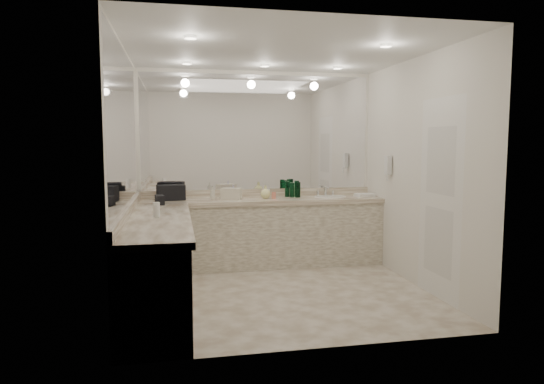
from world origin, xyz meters
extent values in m
plane|color=beige|center=(0.00, 0.00, 0.00)|extent=(3.20, 3.20, 0.00)
plane|color=white|center=(0.00, 0.00, 2.60)|extent=(3.20, 3.20, 0.00)
cube|color=silver|center=(0.00, 1.50, 1.30)|extent=(3.20, 0.02, 2.60)
cube|color=silver|center=(-1.60, 0.00, 1.30)|extent=(0.02, 3.00, 2.60)
cube|color=silver|center=(1.60, 0.00, 1.30)|extent=(0.02, 3.00, 2.60)
cube|color=silver|center=(0.00, 1.20, 0.42)|extent=(3.20, 0.60, 0.84)
cube|color=beige|center=(0.00, 1.19, 0.87)|extent=(3.20, 0.64, 0.06)
cube|color=silver|center=(-1.30, -0.30, 0.42)|extent=(0.60, 2.40, 0.84)
cube|color=beige|center=(-1.29, -0.30, 0.87)|extent=(0.64, 2.42, 0.06)
cube|color=beige|center=(0.00, 1.48, 0.95)|extent=(3.20, 0.04, 0.10)
cube|color=beige|center=(-1.58, 0.00, 0.95)|extent=(0.04, 3.00, 0.10)
cube|color=white|center=(0.00, 1.49, 1.77)|extent=(3.12, 0.01, 1.55)
cube|color=white|center=(-1.59, 0.00, 1.77)|extent=(0.01, 2.92, 1.55)
cylinder|color=white|center=(0.95, 1.20, 0.90)|extent=(0.44, 0.44, 0.03)
cube|color=silver|center=(0.95, 1.41, 0.97)|extent=(0.24, 0.16, 0.14)
cube|color=white|center=(1.56, 0.70, 1.35)|extent=(0.06, 0.10, 0.24)
cube|color=white|center=(1.59, -0.50, 1.05)|extent=(0.02, 0.82, 2.10)
cube|color=black|center=(-1.17, 1.24, 1.00)|extent=(0.37, 0.27, 0.19)
cube|color=black|center=(-1.30, 0.79, 0.95)|extent=(0.12, 0.21, 0.11)
cube|color=beige|center=(-0.40, 1.16, 0.97)|extent=(0.29, 0.24, 0.15)
cube|color=white|center=(1.43, 1.15, 0.92)|extent=(0.27, 0.20, 0.04)
cylinder|color=white|center=(-1.30, -0.19, 0.98)|extent=(0.07, 0.07, 0.16)
imported|color=silver|center=(-0.64, 1.22, 0.99)|extent=(0.07, 0.07, 0.18)
imported|color=silver|center=(-0.38, 1.17, 1.00)|extent=(0.11, 0.11, 0.19)
imported|color=#F1F09A|center=(0.06, 1.21, 0.99)|extent=(0.14, 0.14, 0.17)
cylinder|color=#094724|center=(0.38, 1.33, 1.01)|extent=(0.06, 0.06, 0.21)
cylinder|color=#094724|center=(0.51, 1.23, 1.00)|extent=(0.07, 0.07, 0.21)
cylinder|color=#094724|center=(0.51, 1.32, 1.01)|extent=(0.07, 0.07, 0.22)
cylinder|color=#094724|center=(0.43, 1.26, 1.00)|extent=(0.06, 0.06, 0.20)
cylinder|color=white|center=(-1.08, 1.21, 0.97)|extent=(0.06, 0.06, 0.14)
cylinder|color=white|center=(-0.30, 1.27, 0.93)|extent=(0.05, 0.05, 0.06)
cylinder|color=white|center=(-0.36, 1.31, 0.96)|extent=(0.06, 0.06, 0.12)
cylinder|color=#E57F66|center=(0.16, 1.14, 0.94)|extent=(0.06, 0.06, 0.09)
cylinder|color=white|center=(0.12, 1.33, 0.96)|extent=(0.05, 0.05, 0.11)
cylinder|color=#E0B28C|center=(0.16, 1.21, 0.93)|extent=(0.04, 0.04, 0.07)
camera|label=1|loc=(-1.10, -5.07, 1.63)|focal=32.00mm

